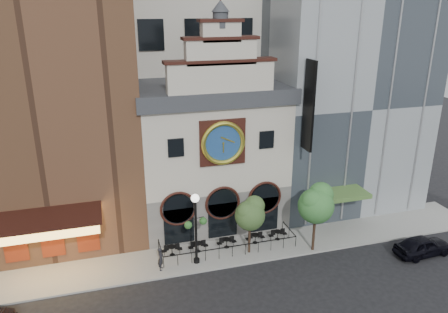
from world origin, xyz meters
TOP-DOWN VIEW (x-y plane):
  - ground at (0.00, 0.00)m, footprint 120.00×120.00m
  - sidewalk at (0.00, 2.50)m, footprint 44.00×5.00m
  - clock_building at (0.00, 7.82)m, footprint 12.60×8.78m
  - theater_building at (-13.00, 9.96)m, footprint 14.00×15.60m
  - retail_building at (12.99, 9.99)m, footprint 14.00×14.40m
  - cafe_railing at (0.00, 2.50)m, footprint 10.60×2.60m
  - bistro_0 at (-4.41, 2.71)m, footprint 1.58×0.68m
  - bistro_1 at (-2.36, 2.64)m, footprint 1.58×0.68m
  - bistro_2 at (-0.04, 2.61)m, footprint 1.58×0.68m
  - bistro_3 at (2.38, 2.62)m, footprint 1.58×0.68m
  - bistro_4 at (4.35, 2.62)m, footprint 1.58×0.68m
  - car_right at (14.37, -2.42)m, footprint 4.69×2.11m
  - pedestrian at (-5.51, 1.04)m, footprint 0.59×0.74m
  - lamppost at (-2.81, 1.21)m, footprint 1.76×0.89m
  - tree_left at (1.50, 1.48)m, footprint 2.40×2.31m
  - tree_right at (6.46, 0.44)m, footprint 2.87×2.77m

SIDE VIEW (x-z plane):
  - ground at x=0.00m, z-range 0.00..0.00m
  - sidewalk at x=0.00m, z-range 0.00..0.15m
  - cafe_railing at x=0.00m, z-range 0.15..1.05m
  - bistro_0 at x=-4.41m, z-range 0.16..1.06m
  - bistro_1 at x=-2.36m, z-range 0.16..1.06m
  - bistro_2 at x=-0.04m, z-range 0.16..1.06m
  - bistro_3 at x=2.38m, z-range 0.16..1.06m
  - bistro_4 at x=4.35m, z-range 0.16..1.06m
  - car_right at x=14.37m, z-range 0.00..1.57m
  - pedestrian at x=-5.51m, z-range 0.15..1.92m
  - tree_left at x=1.50m, z-range 1.23..5.85m
  - lamppost at x=-2.81m, z-range 0.82..6.43m
  - tree_right at x=6.46m, z-range 1.44..6.97m
  - clock_building at x=0.00m, z-range -2.64..16.01m
  - retail_building at x=12.99m, z-range 0.14..20.14m
  - theater_building at x=-13.00m, z-range 0.10..25.10m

